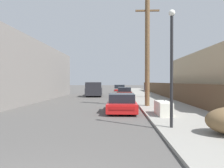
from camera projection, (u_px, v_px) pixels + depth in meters
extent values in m
cube|color=gray|center=(147.00, 96.00, 25.66)|extent=(4.20, 63.00, 0.12)
cube|color=silver|center=(163.00, 108.00, 11.03)|extent=(0.71, 1.83, 0.71)
cube|color=white|center=(163.00, 102.00, 11.02)|extent=(0.68, 1.76, 0.03)
cube|color=#333335|center=(164.00, 100.00, 11.58)|extent=(0.03, 0.20, 0.02)
cube|color=gray|center=(162.00, 101.00, 11.31)|extent=(0.72, 0.07, 0.01)
cube|color=gray|center=(164.00, 102.00, 10.75)|extent=(0.72, 0.07, 0.01)
cube|color=red|center=(122.00, 105.00, 12.99)|extent=(1.84, 4.15, 0.52)
cube|color=black|center=(122.00, 98.00, 12.61)|extent=(1.57, 2.00, 0.52)
cube|color=#B21414|center=(122.00, 108.00, 10.91)|extent=(1.41, 0.04, 0.18)
cylinder|color=black|center=(111.00, 104.00, 14.31)|extent=(0.20, 0.64, 0.64)
cylinder|color=black|center=(133.00, 105.00, 14.24)|extent=(0.20, 0.64, 0.64)
cylinder|color=black|center=(109.00, 109.00, 11.75)|extent=(0.20, 0.64, 0.64)
cylinder|color=black|center=(135.00, 110.00, 11.67)|extent=(0.20, 0.64, 0.64)
cube|color=#5B1E19|center=(124.00, 94.00, 24.29)|extent=(1.82, 4.04, 0.63)
cube|color=black|center=(124.00, 89.00, 24.13)|extent=(1.54, 2.27, 0.49)
cube|color=#B21414|center=(125.00, 94.00, 22.27)|extent=(1.36, 0.06, 0.22)
cylinder|color=black|center=(119.00, 94.00, 25.58)|extent=(0.21, 0.68, 0.67)
cylinder|color=black|center=(130.00, 94.00, 25.49)|extent=(0.21, 0.68, 0.67)
cylinder|color=black|center=(118.00, 96.00, 23.10)|extent=(0.21, 0.68, 0.67)
cylinder|color=black|center=(131.00, 96.00, 23.01)|extent=(0.21, 0.68, 0.67)
cube|color=gray|center=(120.00, 90.00, 32.73)|extent=(2.14, 4.51, 0.73)
cube|color=black|center=(120.00, 87.00, 32.54)|extent=(1.75, 2.56, 0.57)
cube|color=#B21414|center=(119.00, 90.00, 30.52)|extent=(1.44, 0.13, 0.26)
cylinder|color=black|center=(116.00, 91.00, 34.17)|extent=(0.24, 0.66, 0.65)
cylinder|color=black|center=(125.00, 91.00, 34.00)|extent=(0.24, 0.66, 0.65)
cylinder|color=black|center=(114.00, 92.00, 31.46)|extent=(0.24, 0.66, 0.65)
cylinder|color=black|center=(125.00, 92.00, 31.29)|extent=(0.24, 0.66, 0.65)
cube|color=#232328|center=(94.00, 91.00, 27.31)|extent=(2.47, 5.88, 0.94)
cube|color=#232328|center=(94.00, 85.00, 25.72)|extent=(2.12, 2.72, 0.75)
cube|color=black|center=(94.00, 85.00, 25.72)|extent=(2.16, 2.67, 0.41)
cylinder|color=black|center=(100.00, 94.00, 25.56)|extent=(0.31, 0.78, 0.76)
cylinder|color=black|center=(87.00, 94.00, 25.50)|extent=(0.31, 0.78, 0.76)
cylinder|color=black|center=(101.00, 92.00, 29.12)|extent=(0.31, 0.78, 0.76)
cylinder|color=black|center=(89.00, 92.00, 29.06)|extent=(0.31, 0.78, 0.76)
cylinder|color=brown|center=(147.00, 53.00, 15.14)|extent=(0.36, 0.36, 8.02)
cube|color=brown|center=(147.00, 11.00, 15.10)|extent=(1.80, 0.12, 0.12)
cylinder|color=#232326|center=(172.00, 72.00, 7.94)|extent=(0.12, 0.12, 4.43)
sphere|color=white|center=(172.00, 13.00, 7.91)|extent=(0.26, 0.26, 0.26)
cube|color=brown|center=(166.00, 90.00, 23.73)|extent=(0.08, 42.72, 1.68)
cube|color=gray|center=(16.00, 73.00, 21.48)|extent=(7.00, 18.59, 5.85)
cylinder|color=#282D42|center=(146.00, 94.00, 24.11)|extent=(0.28, 0.28, 0.80)
cylinder|color=#2D5193|center=(146.00, 88.00, 24.10)|extent=(0.34, 0.34, 0.63)
sphere|color=tan|center=(146.00, 84.00, 24.10)|extent=(0.24, 0.24, 0.24)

